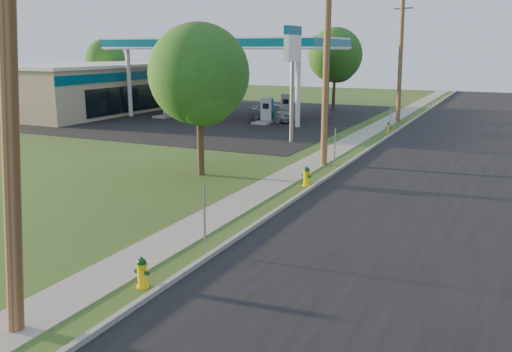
{
  "coord_description": "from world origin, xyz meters",
  "views": [
    {
      "loc": [
        7.54,
        -7.89,
        5.53
      ],
      "look_at": [
        0.0,
        8.0,
        1.4
      ],
      "focal_mm": 38.0,
      "sensor_mm": 36.0,
      "label": 1
    }
  ],
  "objects_px": {
    "utility_pole_far": "(400,59)",
    "tree_back": "(106,60)",
    "fuel_pump_sw": "(194,104)",
    "hydrant_mid": "(306,176)",
    "fuel_pump_ne": "(267,113)",
    "hydrant_near": "(142,273)",
    "fuel_pump_nw": "(169,108)",
    "utility_pole_mid": "(327,62)",
    "tree_verge": "(200,78)",
    "fuel_pump_se": "(287,108)",
    "car_silver": "(273,112)",
    "utility_pole_near": "(9,91)",
    "tree_lot": "(336,57)",
    "hydrant_far": "(389,128)",
    "price_pylon": "(293,51)"
  },
  "relations": [
    {
      "from": "utility_pole_far",
      "to": "tree_back",
      "type": "xyz_separation_m",
      "value": [
        -33.81,
        6.05,
        -0.52
      ]
    },
    {
      "from": "fuel_pump_sw",
      "to": "hydrant_mid",
      "type": "distance_m",
      "value": 28.33
    },
    {
      "from": "fuel_pump_ne",
      "to": "hydrant_near",
      "type": "xyz_separation_m",
      "value": [
        9.48,
        -28.26,
        -0.34
      ]
    },
    {
      "from": "fuel_pump_nw",
      "to": "fuel_pump_ne",
      "type": "height_order",
      "value": "same"
    },
    {
      "from": "fuel_pump_nw",
      "to": "utility_pole_mid",
      "type": "bearing_deg",
      "value": -35.99
    },
    {
      "from": "fuel_pump_nw",
      "to": "tree_verge",
      "type": "relative_size",
      "value": 0.48
    },
    {
      "from": "fuel_pump_se",
      "to": "car_silver",
      "type": "height_order",
      "value": "fuel_pump_se"
    },
    {
      "from": "fuel_pump_ne",
      "to": "utility_pole_near",
      "type": "bearing_deg",
      "value": -73.98
    },
    {
      "from": "fuel_pump_se",
      "to": "hydrant_near",
      "type": "distance_m",
      "value": 33.63
    },
    {
      "from": "tree_lot",
      "to": "hydrant_far",
      "type": "distance_m",
      "value": 14.92
    },
    {
      "from": "fuel_pump_se",
      "to": "hydrant_far",
      "type": "height_order",
      "value": "fuel_pump_se"
    },
    {
      "from": "utility_pole_mid",
      "to": "fuel_pump_ne",
      "type": "bearing_deg",
      "value": 124.4
    },
    {
      "from": "fuel_pump_ne",
      "to": "tree_verge",
      "type": "relative_size",
      "value": 0.48
    },
    {
      "from": "utility_pole_mid",
      "to": "hydrant_near",
      "type": "bearing_deg",
      "value": -87.82
    },
    {
      "from": "fuel_pump_se",
      "to": "hydrant_near",
      "type": "xyz_separation_m",
      "value": [
        9.48,
        -32.26,
        -0.34
      ]
    },
    {
      "from": "fuel_pump_se",
      "to": "hydrant_far",
      "type": "xyz_separation_m",
      "value": [
        9.65,
        -5.67,
        -0.33
      ]
    },
    {
      "from": "fuel_pump_sw",
      "to": "tree_verge",
      "type": "relative_size",
      "value": 0.48
    },
    {
      "from": "tree_lot",
      "to": "fuel_pump_nw",
      "type": "bearing_deg",
      "value": -136.82
    },
    {
      "from": "utility_pole_far",
      "to": "tree_verge",
      "type": "relative_size",
      "value": 1.42
    },
    {
      "from": "fuel_pump_sw",
      "to": "utility_pole_near",
      "type": "bearing_deg",
      "value": -62.91
    },
    {
      "from": "hydrant_near",
      "to": "fuel_pump_ne",
      "type": "bearing_deg",
      "value": 108.55
    },
    {
      "from": "utility_pole_mid",
      "to": "price_pylon",
      "type": "xyz_separation_m",
      "value": [
        -3.9,
        5.5,
        0.48
      ]
    },
    {
      "from": "tree_lot",
      "to": "hydrant_far",
      "type": "xyz_separation_m",
      "value": [
        7.56,
        -12.08,
        -4.42
      ]
    },
    {
      "from": "fuel_pump_nw",
      "to": "hydrant_far",
      "type": "height_order",
      "value": "fuel_pump_nw"
    },
    {
      "from": "utility_pole_near",
      "to": "hydrant_far",
      "type": "distance_m",
      "value": 29.67
    },
    {
      "from": "utility_pole_far",
      "to": "fuel_pump_ne",
      "type": "relative_size",
      "value": 2.97
    },
    {
      "from": "utility_pole_far",
      "to": "fuel_pump_nw",
      "type": "height_order",
      "value": "utility_pole_far"
    },
    {
      "from": "fuel_pump_nw",
      "to": "hydrant_far",
      "type": "xyz_separation_m",
      "value": [
        18.65,
        -1.67,
        -0.33
      ]
    },
    {
      "from": "utility_pole_far",
      "to": "hydrant_far",
      "type": "xyz_separation_m",
      "value": [
        0.75,
        -6.67,
        -4.41
      ]
    },
    {
      "from": "utility_pole_mid",
      "to": "price_pylon",
      "type": "distance_m",
      "value": 6.76
    },
    {
      "from": "utility_pole_far",
      "to": "price_pylon",
      "type": "distance_m",
      "value": 13.11
    },
    {
      "from": "car_silver",
      "to": "price_pylon",
      "type": "bearing_deg",
      "value": -126.99
    },
    {
      "from": "utility_pole_far",
      "to": "fuel_pump_sw",
      "type": "xyz_separation_m",
      "value": [
        -17.9,
        -1.0,
        -4.08
      ]
    },
    {
      "from": "utility_pole_mid",
      "to": "price_pylon",
      "type": "height_order",
      "value": "utility_pole_mid"
    },
    {
      "from": "hydrant_far",
      "to": "car_silver",
      "type": "relative_size",
      "value": 0.19
    },
    {
      "from": "price_pylon",
      "to": "car_silver",
      "type": "distance_m",
      "value": 10.88
    },
    {
      "from": "utility_pole_near",
      "to": "fuel_pump_nw",
      "type": "relative_size",
      "value": 2.96
    },
    {
      "from": "fuel_pump_nw",
      "to": "car_silver",
      "type": "relative_size",
      "value": 0.76
    },
    {
      "from": "car_silver",
      "to": "tree_verge",
      "type": "bearing_deg",
      "value": -143.12
    },
    {
      "from": "tree_back",
      "to": "car_silver",
      "type": "xyz_separation_m",
      "value": [
        24.99,
        -10.07,
        -3.57
      ]
    },
    {
      "from": "hydrant_mid",
      "to": "hydrant_far",
      "type": "height_order",
      "value": "hydrant_mid"
    },
    {
      "from": "tree_back",
      "to": "utility_pole_mid",
      "type": "bearing_deg",
      "value": -35.43
    },
    {
      "from": "utility_pole_far",
      "to": "fuel_pump_se",
      "type": "height_order",
      "value": "utility_pole_far"
    },
    {
      "from": "fuel_pump_ne",
      "to": "hydrant_mid",
      "type": "distance_m",
      "value": 19.85
    },
    {
      "from": "tree_lot",
      "to": "car_silver",
      "type": "relative_size",
      "value": 1.78
    },
    {
      "from": "fuel_pump_sw",
      "to": "tree_back",
      "type": "distance_m",
      "value": 17.76
    },
    {
      "from": "price_pylon",
      "to": "hydrant_near",
      "type": "distance_m",
      "value": 21.83
    },
    {
      "from": "price_pylon",
      "to": "tree_verge",
      "type": "xyz_separation_m",
      "value": [
        -0.31,
        -10.02,
        -1.13
      ]
    },
    {
      "from": "fuel_pump_sw",
      "to": "hydrant_far",
      "type": "relative_size",
      "value": 4.0
    },
    {
      "from": "utility_pole_far",
      "to": "price_pylon",
      "type": "bearing_deg",
      "value": -107.33
    }
  ]
}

